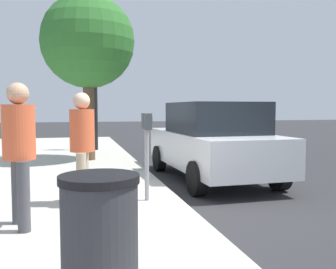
{
  "coord_description": "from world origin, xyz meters",
  "views": [
    {
      "loc": [
        -5.51,
        1.65,
        1.64
      ],
      "look_at": [
        1.03,
        0.04,
        1.16
      ],
      "focal_mm": 39.88,
      "sensor_mm": 36.0,
      "label": 1
    }
  ],
  "objects_px": {
    "parking_meter": "(147,138)",
    "traffic_signal": "(98,82)",
    "parked_sedan_near": "(212,141)",
    "pedestrian_bystander": "(19,142)",
    "street_tree": "(88,42)",
    "pedestrian_at_meter": "(82,139)",
    "trash_bin": "(100,243)"
  },
  "relations": [
    {
      "from": "street_tree",
      "to": "traffic_signal",
      "type": "relative_size",
      "value": 1.31
    },
    {
      "from": "pedestrian_at_meter",
      "to": "parking_meter",
      "type": "bearing_deg",
      "value": 6.19
    },
    {
      "from": "pedestrian_at_meter",
      "to": "parked_sedan_near",
      "type": "relative_size",
      "value": 0.39
    },
    {
      "from": "trash_bin",
      "to": "parking_meter",
      "type": "bearing_deg",
      "value": -16.6
    },
    {
      "from": "pedestrian_at_meter",
      "to": "parked_sedan_near",
      "type": "xyz_separation_m",
      "value": [
        2.08,
        -2.92,
        -0.27
      ]
    },
    {
      "from": "parking_meter",
      "to": "pedestrian_bystander",
      "type": "bearing_deg",
      "value": 118.85
    },
    {
      "from": "traffic_signal",
      "to": "pedestrian_at_meter",
      "type": "bearing_deg",
      "value": 174.72
    },
    {
      "from": "parking_meter",
      "to": "pedestrian_bystander",
      "type": "xyz_separation_m",
      "value": [
        -0.98,
        1.78,
        0.05
      ]
    },
    {
      "from": "street_tree",
      "to": "parking_meter",
      "type": "bearing_deg",
      "value": -171.76
    },
    {
      "from": "parking_meter",
      "to": "parked_sedan_near",
      "type": "relative_size",
      "value": 0.32
    },
    {
      "from": "pedestrian_at_meter",
      "to": "trash_bin",
      "type": "xyz_separation_m",
      "value": [
        -3.18,
        -0.07,
        -0.51
      ]
    },
    {
      "from": "pedestrian_bystander",
      "to": "traffic_signal",
      "type": "distance_m",
      "value": 8.85
    },
    {
      "from": "pedestrian_at_meter",
      "to": "pedestrian_bystander",
      "type": "relative_size",
      "value": 0.96
    },
    {
      "from": "street_tree",
      "to": "traffic_signal",
      "type": "bearing_deg",
      "value": -9.54
    },
    {
      "from": "pedestrian_at_meter",
      "to": "parked_sedan_near",
      "type": "height_order",
      "value": "pedestrian_at_meter"
    },
    {
      "from": "parking_meter",
      "to": "traffic_signal",
      "type": "bearing_deg",
      "value": 2.3
    },
    {
      "from": "parking_meter",
      "to": "pedestrian_at_meter",
      "type": "distance_m",
      "value": 1.01
    },
    {
      "from": "parked_sedan_near",
      "to": "street_tree",
      "type": "relative_size",
      "value": 0.95
    },
    {
      "from": "pedestrian_at_meter",
      "to": "trash_bin",
      "type": "distance_m",
      "value": 3.22
    },
    {
      "from": "parked_sedan_near",
      "to": "street_tree",
      "type": "distance_m",
      "value": 4.76
    },
    {
      "from": "trash_bin",
      "to": "pedestrian_bystander",
      "type": "bearing_deg",
      "value": 21.19
    },
    {
      "from": "pedestrian_bystander",
      "to": "pedestrian_at_meter",
      "type": "bearing_deg",
      "value": 34.46
    },
    {
      "from": "pedestrian_bystander",
      "to": "traffic_signal",
      "type": "bearing_deg",
      "value": 62.41
    },
    {
      "from": "parked_sedan_near",
      "to": "street_tree",
      "type": "xyz_separation_m",
      "value": [
        2.98,
        2.65,
        2.61
      ]
    },
    {
      "from": "parking_meter",
      "to": "pedestrian_at_meter",
      "type": "relative_size",
      "value": 0.81
    },
    {
      "from": "pedestrian_at_meter",
      "to": "parked_sedan_near",
      "type": "distance_m",
      "value": 3.6
    },
    {
      "from": "street_tree",
      "to": "trash_bin",
      "type": "relative_size",
      "value": 4.66
    },
    {
      "from": "street_tree",
      "to": "trash_bin",
      "type": "height_order",
      "value": "street_tree"
    },
    {
      "from": "parking_meter",
      "to": "parked_sedan_near",
      "type": "height_order",
      "value": "parked_sedan_near"
    },
    {
      "from": "parked_sedan_near",
      "to": "trash_bin",
      "type": "xyz_separation_m",
      "value": [
        -5.26,
        2.85,
        -0.24
      ]
    },
    {
      "from": "traffic_signal",
      "to": "parked_sedan_near",
      "type": "bearing_deg",
      "value": -158.16
    },
    {
      "from": "parking_meter",
      "to": "traffic_signal",
      "type": "height_order",
      "value": "traffic_signal"
    }
  ]
}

